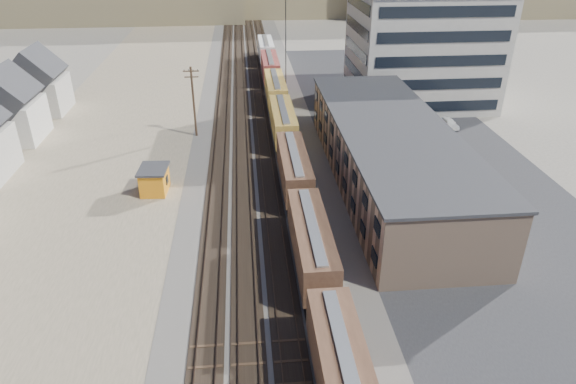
{
  "coord_description": "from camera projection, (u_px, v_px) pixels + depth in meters",
  "views": [
    {
      "loc": [
        -1.59,
        -28.08,
        27.49
      ],
      "look_at": [
        2.57,
        17.91,
        3.0
      ],
      "focal_mm": 32.0,
      "sensor_mm": 36.0,
      "label": 1
    }
  ],
  "objects": [
    {
      "name": "ground",
      "position": [
        275.0,
        343.0,
        37.71
      ],
      "size": [
        300.0,
        300.0,
        0.0
      ],
      "primitive_type": "plane",
      "color": "#6B6356",
      "rests_on": "ground"
    },
    {
      "name": "warehouse",
      "position": [
        389.0,
        154.0,
        59.19
      ],
      "size": [
        12.4,
        40.4,
        7.25
      ],
      "color": "tan",
      "rests_on": "ground"
    },
    {
      "name": "rail_tracks",
      "position": [
        250.0,
        115.0,
        81.61
      ],
      "size": [
        11.4,
        200.0,
        0.24
      ],
      "color": "black",
      "rests_on": "ground"
    },
    {
      "name": "ballast_bed",
      "position": [
        254.0,
        115.0,
        81.69
      ],
      "size": [
        18.0,
        200.0,
        0.06
      ],
      "primitive_type": "cube",
      "color": "#4C4742",
      "rests_on": "ground"
    },
    {
      "name": "parked_car_far",
      "position": [
        449.0,
        123.0,
        76.56
      ],
      "size": [
        2.33,
        4.39,
        1.42
      ],
      "primitive_type": "imported",
      "rotation": [
        0.0,
        0.0,
        0.16
      ],
      "color": "white",
      "rests_on": "ground"
    },
    {
      "name": "parked_car_blue",
      "position": [
        420.0,
        99.0,
        86.55
      ],
      "size": [
        6.35,
        4.94,
        1.6
      ],
      "primitive_type": "imported",
      "rotation": [
        0.0,
        0.0,
        1.11
      ],
      "color": "navy",
      "rests_on": "ground"
    },
    {
      "name": "office_tower",
      "position": [
        422.0,
        46.0,
        83.95
      ],
      "size": [
        22.6,
        18.6,
        18.45
      ],
      "color": "#9E998E",
      "rests_on": "ground"
    },
    {
      "name": "asphalt_lot",
      "position": [
        418.0,
        147.0,
        70.25
      ],
      "size": [
        26.0,
        120.0,
        0.04
      ],
      "primitive_type": "cube",
      "color": "#232326",
      "rests_on": "ground"
    },
    {
      "name": "maintenance_shed",
      "position": [
        154.0,
        180.0,
        58.05
      ],
      "size": [
        3.36,
        4.23,
        2.97
      ],
      "color": "orange",
      "rests_on": "ground"
    },
    {
      "name": "radio_mast",
      "position": [
        286.0,
        43.0,
        86.71
      ],
      "size": [
        1.2,
        0.16,
        18.0
      ],
      "color": "black",
      "rests_on": "ground"
    },
    {
      "name": "dirt_yard",
      "position": [
        112.0,
        144.0,
        71.31
      ],
      "size": [
        24.0,
        180.0,
        0.03
      ],
      "primitive_type": "cube",
      "color": "#74684F",
      "rests_on": "ground"
    },
    {
      "name": "freight_train",
      "position": [
        288.0,
        142.0,
        64.52
      ],
      "size": [
        3.0,
        119.74,
        4.46
      ],
      "color": "black",
      "rests_on": "ground"
    },
    {
      "name": "utility_pole_north",
      "position": [
        194.0,
        100.0,
        71.51
      ],
      "size": [
        2.2,
        0.32,
        10.0
      ],
      "color": "#382619",
      "rests_on": "ground"
    }
  ]
}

